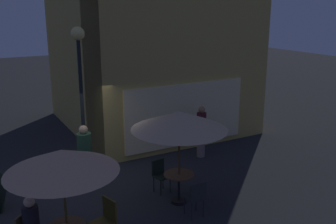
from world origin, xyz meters
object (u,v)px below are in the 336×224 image
cafe_table_1 (179,181)px  patio_umbrella_0 (62,161)px  cafe_chair_0 (106,217)px  patron_standing_2 (85,157)px  patron_standing_3 (201,131)px  cafe_chair_3 (160,173)px  patio_umbrella_1 (179,121)px  street_lamp_near_corner (80,71)px  cafe_chair_4 (196,196)px  patron_seated_0 (34,223)px

cafe_table_1 → patio_umbrella_0: 3.53m
cafe_chair_0 → patron_standing_2: bearing=-114.5°
patio_umbrella_0 → patron_standing_3: size_ratio=1.36×
cafe_chair_3 → patron_standing_3: size_ratio=0.52×
patio_umbrella_1 → patron_standing_2: size_ratio=1.33×
street_lamp_near_corner → cafe_chair_4: (1.59, -3.26, -2.55)m
patio_umbrella_1 → patron_standing_2: (-1.78, 1.86, -1.24)m
patio_umbrella_0 → patron_seated_0: 1.54m
patio_umbrella_1 → patron_seated_0: 3.86m
patio_umbrella_0 → patio_umbrella_1: (3.03, 0.99, 0.06)m
street_lamp_near_corner → cafe_chair_0: bearing=-100.1°
patio_umbrella_0 → cafe_chair_3: bearing=31.0°
patio_umbrella_1 → patron_standing_3: size_ratio=1.40×
street_lamp_near_corner → cafe_chair_3: size_ratio=4.88×
patron_seated_0 → street_lamp_near_corner: bearing=100.9°
patron_seated_0 → cafe_table_1: bearing=52.2°
cafe_chair_0 → cafe_chair_3: size_ratio=1.10×
street_lamp_near_corner → patron_standing_2: (-0.18, -0.59, -2.21)m
patio_umbrella_1 → cafe_chair_0: 2.78m
cafe_chair_3 → patron_standing_3: 2.80m
patron_standing_2 → patron_standing_3: bearing=75.9°
cafe_chair_4 → cafe_chair_0: bearing=89.3°
patio_umbrella_1 → patio_umbrella_0: bearing=-162.0°
patio_umbrella_1 → patron_standing_2: bearing=133.8°
street_lamp_near_corner → cafe_chair_3: (1.48, -1.69, -2.57)m
patio_umbrella_0 → cafe_chair_4: size_ratio=2.55×
cafe_table_1 → patron_seated_0: patron_seated_0 is taller
cafe_chair_0 → cafe_chair_4: size_ratio=1.07×
street_lamp_near_corner → cafe_chair_4: bearing=-64.0°
cafe_chair_0 → patron_standing_3: (4.37, 3.04, 0.29)m
cafe_chair_3 → patron_seated_0: 3.65m
patio_umbrella_1 → patron_standing_3: (2.19, 2.30, -1.28)m
cafe_chair_0 → patron_standing_3: patron_standing_3 is taller
cafe_table_1 → cafe_chair_3: bearing=99.2°
cafe_chair_3 → cafe_chair_4: size_ratio=0.97×
cafe_chair_3 → cafe_chair_4: 1.58m
patron_standing_3 → patio_umbrella_1: bearing=76.7°
patron_standing_3 → patron_standing_2: bearing=36.6°
street_lamp_near_corner → cafe_table_1: bearing=-56.8°
street_lamp_near_corner → cafe_chair_4: size_ratio=4.72×
patio_umbrella_0 → cafe_chair_0: 1.74m
patio_umbrella_1 → street_lamp_near_corner: bearing=123.2°
patio_umbrella_0 → patron_standing_2: patio_umbrella_0 is taller
street_lamp_near_corner → patio_umbrella_0: street_lamp_near_corner is taller
patio_umbrella_0 → cafe_chair_0: bearing=15.9°
cafe_chair_3 → street_lamp_near_corner: bearing=-147.9°
patio_umbrella_1 → cafe_chair_4: (-0.02, -0.81, -1.59)m
cafe_chair_0 → patron_seated_0: patron_seated_0 is taller
cafe_table_1 → cafe_chair_0: size_ratio=0.80×
patio_umbrella_0 → patron_standing_2: 3.33m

